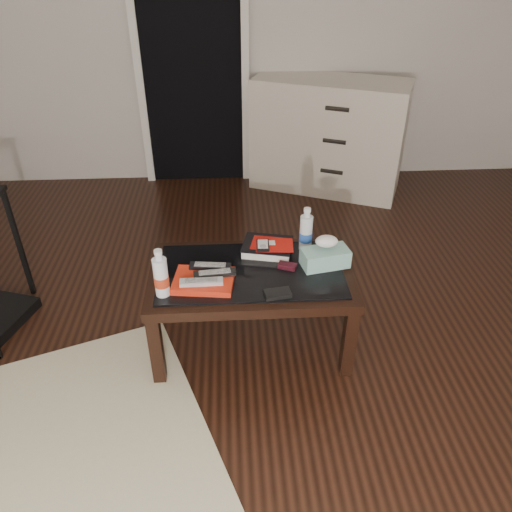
{
  "coord_description": "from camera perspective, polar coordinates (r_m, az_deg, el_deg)",
  "views": [
    {
      "loc": [
        -0.14,
        -1.68,
        1.86
      ],
      "look_at": [
        -0.02,
        0.32,
        0.55
      ],
      "focal_mm": 35.0,
      "sensor_mm": 36.0,
      "label": 1
    }
  ],
  "objects": [
    {
      "name": "magazines",
      "position": [
        2.37,
        -5.99,
        -2.82
      ],
      "size": [
        0.3,
        0.24,
        0.03
      ],
      "primitive_type": "cube",
      "rotation": [
        0.0,
        0.0,
        -0.13
      ],
      "color": "red",
      "rests_on": "coffee_table"
    },
    {
      "name": "remote_silver",
      "position": [
        2.32,
        -6.26,
        -2.93
      ],
      "size": [
        0.2,
        0.05,
        0.02
      ],
      "primitive_type": "cube",
      "rotation": [
        0.0,
        0.0,
        0.02
      ],
      "color": "#AFAFB4",
      "rests_on": "magazines"
    },
    {
      "name": "ipod",
      "position": [
        2.53,
        0.78,
        1.25
      ],
      "size": [
        0.07,
        0.11,
        0.02
      ],
      "primitive_type": "cube",
      "rotation": [
        0.0,
        0.0,
        -0.05
      ],
      "color": "black",
      "rests_on": "dvd_mailers"
    },
    {
      "name": "flip_phone",
      "position": [
        2.47,
        3.59,
        -1.14
      ],
      "size": [
        0.1,
        0.08,
        0.02
      ],
      "primitive_type": "cube",
      "rotation": [
        0.0,
        0.0,
        -0.37
      ],
      "color": "black",
      "rests_on": "coffee_table"
    },
    {
      "name": "water_bottle_right",
      "position": [
        2.56,
        5.75,
        3.09
      ],
      "size": [
        0.08,
        0.08,
        0.24
      ],
      "primitive_type": "cylinder",
      "rotation": [
        0.0,
        0.0,
        0.19
      ],
      "color": "white",
      "rests_on": "coffee_table"
    },
    {
      "name": "dresser",
      "position": [
        4.24,
        8.23,
        13.46
      ],
      "size": [
        1.3,
        0.93,
        0.9
      ],
      "rotation": [
        0.0,
        0.0,
        -0.4
      ],
      "color": "beige",
      "rests_on": "ground"
    },
    {
      "name": "coffee_table",
      "position": [
        2.49,
        -0.6,
        -2.82
      ],
      "size": [
        1.0,
        0.6,
        0.46
      ],
      "color": "black",
      "rests_on": "ground"
    },
    {
      "name": "textbook",
      "position": [
        2.58,
        1.31,
        1.01
      ],
      "size": [
        0.29,
        0.25,
        0.05
      ],
      "primitive_type": "cube",
      "rotation": [
        0.0,
        0.0,
        -0.22
      ],
      "color": "black",
      "rests_on": "coffee_table"
    },
    {
      "name": "doorway",
      "position": [
        4.24,
        -7.38,
        21.61
      ],
      "size": [
        0.9,
        0.08,
        2.07
      ],
      "color": "black",
      "rests_on": "ground"
    },
    {
      "name": "room_shell",
      "position": [
        1.7,
        1.44,
        25.03
      ],
      "size": [
        5.0,
        5.0,
        5.0
      ],
      "color": "beige",
      "rests_on": "ground"
    },
    {
      "name": "wallet",
      "position": [
        2.28,
        2.5,
        -4.31
      ],
      "size": [
        0.13,
        0.09,
        0.02
      ],
      "primitive_type": "cube",
      "rotation": [
        0.0,
        0.0,
        0.15
      ],
      "color": "black",
      "rests_on": "coffee_table"
    },
    {
      "name": "ground",
      "position": [
        2.51,
        0.91,
        -14.61
      ],
      "size": [
        5.0,
        5.0,
        0.0
      ],
      "primitive_type": "plane",
      "color": "black",
      "rests_on": "ground"
    },
    {
      "name": "dvd_mailers",
      "position": [
        2.57,
        1.63,
        1.46
      ],
      "size": [
        0.22,
        0.17,
        0.01
      ],
      "primitive_type": "cube",
      "rotation": [
        0.0,
        0.0,
        -0.23
      ],
      "color": "#B8130C",
      "rests_on": "textbook"
    },
    {
      "name": "remote_black_front",
      "position": [
        2.37,
        -4.74,
        -1.98
      ],
      "size": [
        0.2,
        0.07,
        0.02
      ],
      "primitive_type": "cube",
      "rotation": [
        0.0,
        0.0,
        0.11
      ],
      "color": "black",
      "rests_on": "magazines"
    },
    {
      "name": "tissue_box",
      "position": [
        2.48,
        7.9,
        -0.18
      ],
      "size": [
        0.25,
        0.16,
        0.09
      ],
      "primitive_type": "cube",
      "rotation": [
        0.0,
        0.0,
        0.2
      ],
      "color": "teal",
      "rests_on": "coffee_table"
    },
    {
      "name": "remote_black_back",
      "position": [
        2.42,
        -5.26,
        -1.14
      ],
      "size": [
        0.2,
        0.07,
        0.02
      ],
      "primitive_type": "cube",
      "rotation": [
        0.0,
        0.0,
        -0.13
      ],
      "color": "black",
      "rests_on": "magazines"
    },
    {
      "name": "water_bottle_left",
      "position": [
        2.27,
        -10.85,
        -1.89
      ],
      "size": [
        0.08,
        0.08,
        0.24
      ],
      "primitive_type": "cylinder",
      "rotation": [
        0.0,
        0.0,
        -0.33
      ],
      "color": "white",
      "rests_on": "coffee_table"
    }
  ]
}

